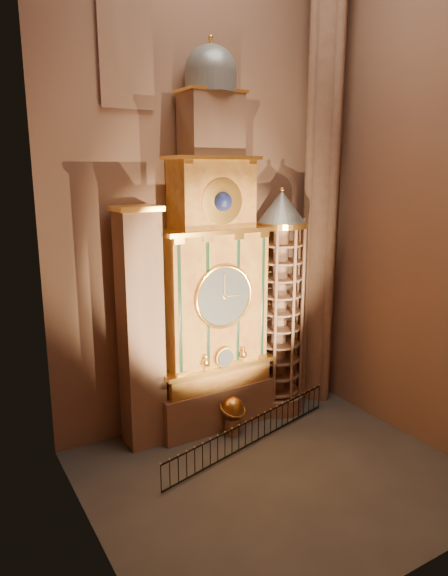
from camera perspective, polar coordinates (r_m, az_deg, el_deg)
floor at (r=21.30m, az=5.76°, el=-20.00°), size 14.00×14.00×0.00m
wall_back at (r=22.93m, az=-2.66°, el=11.58°), size 22.00×0.00×22.00m
wall_left at (r=14.75m, az=-16.08°, el=10.23°), size 0.00×22.00×22.00m
wall_right at (r=22.77m, az=21.05°, el=10.73°), size 0.00×22.00×22.00m
astronomical_clock at (r=22.56m, az=-1.31°, el=0.48°), size 5.60×2.41×16.70m
portrait_tower at (r=21.58m, az=-9.24°, el=-4.49°), size 1.80×1.60×10.20m
stair_turret at (r=24.54m, az=6.16°, el=-1.94°), size 2.50×2.50×10.80m
gothic_pier at (r=25.59m, az=10.84°, el=11.52°), size 2.04×2.04×22.00m
stained_glass_window at (r=22.08m, az=-10.88°, el=25.69°), size 2.20×0.14×5.20m
celestial_globe at (r=23.47m, az=0.96°, el=-13.62°), size 1.52×1.48×1.76m
iron_railing at (r=22.83m, az=3.13°, el=-15.65°), size 9.53×2.44×1.16m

